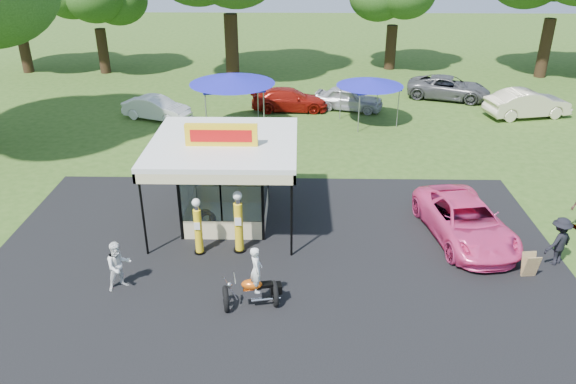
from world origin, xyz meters
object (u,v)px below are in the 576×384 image
object	(u,v)px
bg_car_d	(449,88)
gas_pump_left	(198,228)
spectator_east_a	(559,242)
bg_car_c	(349,98)
bg_car_a	(157,108)
bg_car_e	(528,104)
kiosk_car	(233,186)
gas_station_kiosk	(226,180)
pink_sedan	(465,221)
bg_car_b	(290,100)
spectator_west	(119,266)
motorcycle	(254,283)
tent_east	(370,82)
a_frame_sign	(530,266)
tent_west	(232,79)
gas_pump_right	(239,223)

from	to	relation	value
bg_car_d	gas_pump_left	bearing A→B (deg)	164.45
spectator_east_a	bg_car_c	bearing A→B (deg)	-102.70
bg_car_a	bg_car_e	distance (m)	22.11
spectator_east_a	kiosk_car	bearing A→B (deg)	-54.55
gas_station_kiosk	bg_car_c	xyz separation A→B (m)	(5.88, 14.53, -1.06)
pink_sedan	bg_car_b	distance (m)	16.92
kiosk_car	spectator_west	world-z (taller)	spectator_west
gas_station_kiosk	bg_car_e	world-z (taller)	gas_station_kiosk
kiosk_car	motorcycle	bearing A→B (deg)	-169.03
bg_car_d	tent_east	world-z (taller)	tent_east
motorcycle	spectator_west	xyz separation A→B (m)	(-4.38, 0.83, 0.01)
bg_car_c	pink_sedan	bearing A→B (deg)	-151.57
gas_station_kiosk	kiosk_car	world-z (taller)	gas_station_kiosk
gas_station_kiosk	pink_sedan	size ratio (longest dim) A/B	1.01
a_frame_sign	bg_car_b	size ratio (longest dim) A/B	0.18
bg_car_a	a_frame_sign	bearing A→B (deg)	-114.46
a_frame_sign	bg_car_a	bearing A→B (deg)	128.88
kiosk_car	pink_sedan	world-z (taller)	pink_sedan
bg_car_c	tent_east	xyz separation A→B (m)	(0.92, -2.53, 1.69)
kiosk_car	pink_sedan	size ratio (longest dim) A/B	0.53
pink_sedan	bg_car_b	world-z (taller)	pink_sedan
spectator_east_a	tent_east	distance (m)	15.71
tent_west	bg_car_b	bearing A→B (deg)	51.63
kiosk_car	pink_sedan	xyz separation A→B (m)	(8.93, -3.40, 0.26)
spectator_west	bg_car_c	world-z (taller)	spectator_west
bg_car_b	bg_car_e	bearing A→B (deg)	-94.58
bg_car_b	bg_car_c	size ratio (longest dim) A/B	1.12
gas_station_kiosk	gas_pump_left	distance (m)	2.64
a_frame_sign	gas_pump_left	bearing A→B (deg)	167.58
bg_car_b	tent_west	size ratio (longest dim) A/B	1.01
spectator_west	bg_car_a	xyz separation A→B (m)	(-2.74, 16.98, -0.17)
gas_pump_left	bg_car_a	size ratio (longest dim) A/B	0.53
bg_car_a	bg_car_d	bearing A→B (deg)	-55.27
spectator_west	tent_east	xyz separation A→B (m)	(9.70, 16.55, 1.57)
gas_station_kiosk	bg_car_e	bearing A→B (deg)	39.01
gas_pump_right	bg_car_b	distance (m)	16.67
gas_station_kiosk	bg_car_b	distance (m)	14.53
bg_car_a	bg_car_d	world-z (taller)	bg_car_d
gas_pump_left	spectator_east_a	distance (m)	12.34
spectator_west	bg_car_a	bearing A→B (deg)	63.78
spectator_west	tent_west	xyz separation A→B (m)	(2.06, 15.03, 2.11)
bg_car_b	gas_station_kiosk	bearing A→B (deg)	170.76
bg_car_b	bg_car_d	size ratio (longest dim) A/B	0.89
tent_west	motorcycle	bearing A→B (deg)	-81.68
spectator_east_a	bg_car_a	xyz separation A→B (m)	(-17.27, 15.30, -0.22)
gas_station_kiosk	a_frame_sign	bearing A→B (deg)	-19.31
a_frame_sign	spectator_west	bearing A→B (deg)	177.69
gas_station_kiosk	bg_car_d	world-z (taller)	gas_station_kiosk
bg_car_a	bg_car_b	xyz separation A→B (m)	(7.84, 1.89, 0.01)
tent_west	tent_east	world-z (taller)	tent_west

